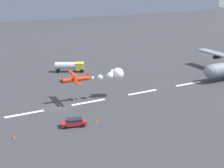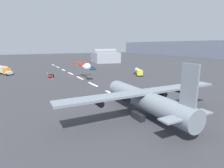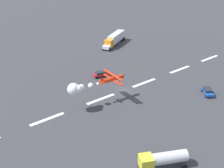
{
  "view_description": "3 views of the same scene",
  "coord_description": "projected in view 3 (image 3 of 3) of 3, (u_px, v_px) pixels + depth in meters",
  "views": [
    {
      "loc": [
        -20.83,
        -63.39,
        26.28
      ],
      "look_at": [
        12.54,
        -0.83,
        3.64
      ],
      "focal_mm": 53.49,
      "sensor_mm": 36.0,
      "label": 1
    },
    {
      "loc": [
        79.18,
        -23.29,
        13.3
      ],
      "look_at": [
        35.38,
        0.0,
        2.75
      ],
      "focal_mm": 29.48,
      "sensor_mm": 36.0,
      "label": 2
    },
    {
      "loc": [
        44.1,
        51.98,
        36.21
      ],
      "look_at": [
        4.83,
        1.45,
        3.93
      ],
      "focal_mm": 48.85,
      "sensor_mm": 36.0,
      "label": 3
    }
  ],
  "objects": [
    {
      "name": "runway_stripe_5",
      "position": [
        47.0,
        119.0,
        65.41
      ],
      "size": [
        8.0,
        0.9,
        0.01
      ],
      "primitive_type": "cube",
      "color": "white",
      "rests_on": "ground"
    },
    {
      "name": "runway_stripe_4",
      "position": [
        101.0,
        99.0,
        73.21
      ],
      "size": [
        8.0,
        0.9,
        0.01
      ],
      "primitive_type": "cube",
      "color": "white",
      "rests_on": "ground"
    },
    {
      "name": "ground_plane",
      "position": [
        124.0,
        91.0,
        77.11
      ],
      "size": [
        440.0,
        440.0,
        0.0
      ],
      "primitive_type": "plane",
      "color": "#38383D",
      "rests_on": "ground"
    },
    {
      "name": "airport_staff_sedan",
      "position": [
        208.0,
        91.0,
        74.99
      ],
      "size": [
        4.01,
        4.66,
        1.52
      ],
      "color": "#194CA5",
      "rests_on": "ground"
    },
    {
      "name": "stunt_biplane_red",
      "position": [
        84.0,
        87.0,
        67.39
      ],
      "size": [
        15.09,
        7.38,
        2.73
      ],
      "color": "red"
    },
    {
      "name": "traffic_cone_far",
      "position": [
        87.0,
        79.0,
        82.08
      ],
      "size": [
        0.44,
        0.44,
        0.75
      ],
      "primitive_type": "cone",
      "color": "orange",
      "rests_on": "ground"
    },
    {
      "name": "runway_stripe_2",
      "position": [
        180.0,
        69.0,
        88.81
      ],
      "size": [
        8.0,
        0.9,
        0.01
      ],
      "primitive_type": "cube",
      "color": "white",
      "rests_on": "ground"
    },
    {
      "name": "runway_stripe_1",
      "position": [
        210.0,
        58.0,
        96.61
      ],
      "size": [
        8.0,
        0.9,
        0.01
      ],
      "primitive_type": "cube",
      "color": "white",
      "rests_on": "ground"
    },
    {
      "name": "semi_truck_orange",
      "position": [
        115.0,
        39.0,
        107.44
      ],
      "size": [
        13.56,
        8.99,
        3.7
      ],
      "color": "silver",
      "rests_on": "ground"
    },
    {
      "name": "runway_stripe_3",
      "position": [
        144.0,
        83.0,
        81.01
      ],
      "size": [
        8.0,
        0.9,
        0.01
      ],
      "primitive_type": "cube",
      "color": "white",
      "rests_on": "ground"
    },
    {
      "name": "followme_car_yellow",
      "position": [
        101.0,
        74.0,
        84.14
      ],
      "size": [
        4.86,
        2.9,
        1.52
      ],
      "color": "#B21E23",
      "rests_on": "ground"
    },
    {
      "name": "traffic_cone_near",
      "position": [
        132.0,
        66.0,
        90.18
      ],
      "size": [
        0.44,
        0.44,
        0.75
      ],
      "primitive_type": "cone",
      "color": "orange",
      "rests_on": "ground"
    },
    {
      "name": "fuel_tanker_truck",
      "position": [
        163.0,
        159.0,
        51.41
      ],
      "size": [
        8.54,
        5.92,
        2.9
      ],
      "color": "yellow",
      "rests_on": "ground"
    }
  ]
}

